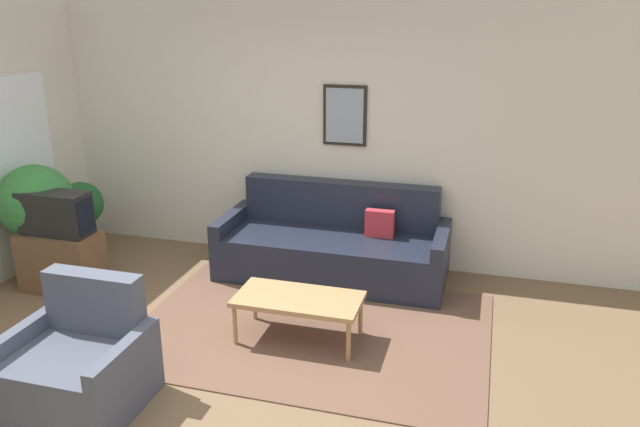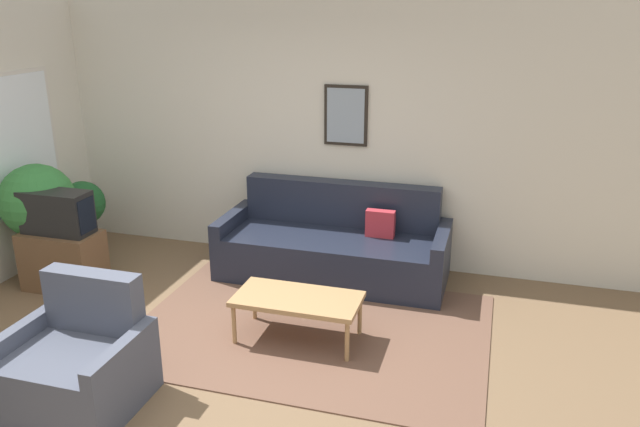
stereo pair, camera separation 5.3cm
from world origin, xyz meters
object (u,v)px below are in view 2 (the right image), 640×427
at_px(couch, 334,247).
at_px(coffee_table, 298,301).
at_px(armchair, 77,365).
at_px(tv, 57,212).
at_px(potted_plant_tall, 38,205).

distance_m(couch, coffee_table, 1.31).
bearing_deg(couch, armchair, -114.26).
xyz_separation_m(coffee_table, tv, (-2.45, 0.30, 0.42)).
relative_size(coffee_table, tv, 1.54).
xyz_separation_m(couch, coffee_table, (0.05, -1.31, 0.04)).
relative_size(couch, armchair, 2.51).
xyz_separation_m(couch, armchair, (-1.13, -2.52, -0.02)).
xyz_separation_m(tv, armchair, (1.27, -1.51, -0.49)).
height_order(tv, armchair, tv).
xyz_separation_m(couch, potted_plant_tall, (-2.76, -0.83, 0.44)).
height_order(tv, potted_plant_tall, potted_plant_tall).
relative_size(couch, potted_plant_tall, 1.94).
distance_m(coffee_table, tv, 2.50).
bearing_deg(armchair, coffee_table, 40.49).
height_order(coffee_table, armchair, armchair).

